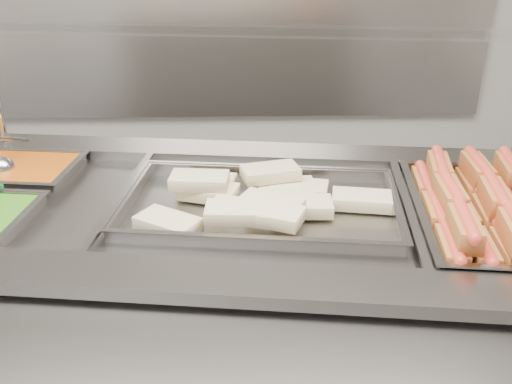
{
  "coord_description": "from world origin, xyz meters",
  "views": [
    {
      "loc": [
        0.04,
        -0.9,
        1.68
      ],
      "look_at": [
        0.08,
        0.52,
        1.0
      ],
      "focal_mm": 40.0,
      "sensor_mm": 36.0,
      "label": 1
    }
  ],
  "objects_px": {
    "steam_counter": "(239,339)",
    "ladle": "(4,167)",
    "pan_wraps": "(260,209)",
    "sneeze_guard": "(245,38)",
    "pan_hotdogs": "(486,224)"
  },
  "relations": [
    {
      "from": "steam_counter",
      "to": "ladle",
      "type": "xyz_separation_m",
      "value": [
        -0.72,
        0.23,
        0.5
      ]
    },
    {
      "from": "ladle",
      "to": "steam_counter",
      "type": "bearing_deg",
      "value": -17.93
    },
    {
      "from": "pan_wraps",
      "to": "sneeze_guard",
      "type": "bearing_deg",
      "value": 98.22
    },
    {
      "from": "sneeze_guard",
      "to": "pan_wraps",
      "type": "bearing_deg",
      "value": -81.78
    },
    {
      "from": "steam_counter",
      "to": "ladle",
      "type": "bearing_deg",
      "value": 162.07
    },
    {
      "from": "sneeze_guard",
      "to": "pan_wraps",
      "type": "xyz_separation_m",
      "value": [
        0.04,
        -0.24,
        -0.43
      ]
    },
    {
      "from": "steam_counter",
      "to": "pan_hotdogs",
      "type": "relative_size",
      "value": 3.35
    },
    {
      "from": "sneeze_guard",
      "to": "ladle",
      "type": "bearing_deg",
      "value": -179.81
    },
    {
      "from": "pan_wraps",
      "to": "ladle",
      "type": "xyz_separation_m",
      "value": [
        -0.79,
        0.24,
        0.04
      ]
    },
    {
      "from": "pan_hotdogs",
      "to": "ladle",
      "type": "xyz_separation_m",
      "value": [
        -1.4,
        0.32,
        0.05
      ]
    },
    {
      "from": "steam_counter",
      "to": "pan_wraps",
      "type": "bearing_deg",
      "value": -7.13
    },
    {
      "from": "sneeze_guard",
      "to": "ladle",
      "type": "distance_m",
      "value": 0.85
    },
    {
      "from": "steam_counter",
      "to": "ladle",
      "type": "relative_size",
      "value": 9.83
    },
    {
      "from": "ladle",
      "to": "pan_wraps",
      "type": "bearing_deg",
      "value": -17.08
    },
    {
      "from": "steam_counter",
      "to": "sneeze_guard",
      "type": "xyz_separation_m",
      "value": [
        0.03,
        0.24,
        0.89
      ]
    }
  ]
}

